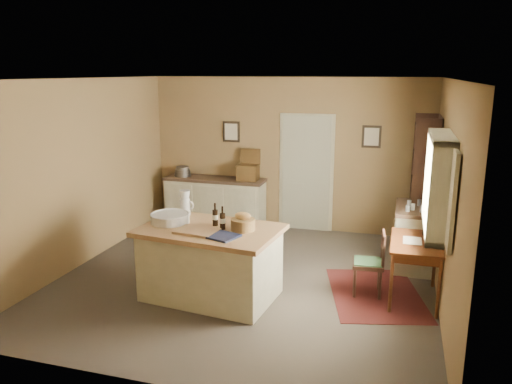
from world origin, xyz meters
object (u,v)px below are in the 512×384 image
(shelving_unit, at_px, (426,186))
(work_island, at_px, (210,260))
(writing_desk, at_px, (416,248))
(desk_chair, at_px, (368,264))
(right_cabinet, at_px, (413,236))
(sideboard, at_px, (216,200))

(shelving_unit, bearing_deg, work_island, -136.92)
(work_island, height_order, shelving_unit, shelving_unit)
(writing_desk, relative_size, desk_chair, 1.22)
(work_island, relative_size, right_cabinet, 1.82)
(shelving_unit, bearing_deg, desk_chair, -111.56)
(sideboard, bearing_deg, shelving_unit, -5.85)
(work_island, xyz_separation_m, sideboard, (-1.01, 2.82, -0.00))
(sideboard, distance_m, right_cabinet, 3.62)
(right_cabinet, bearing_deg, desk_chair, -115.90)
(sideboard, relative_size, right_cabinet, 1.87)
(desk_chair, relative_size, shelving_unit, 0.38)
(right_cabinet, distance_m, shelving_unit, 0.92)
(work_island, relative_size, writing_desk, 1.80)
(sideboard, relative_size, desk_chair, 2.26)
(desk_chair, distance_m, shelving_unit, 2.07)
(writing_desk, bearing_deg, work_island, -165.40)
(sideboard, xyz_separation_m, desk_chair, (2.91, -2.20, -0.07))
(shelving_unit, bearing_deg, right_cabinet, -103.26)
(work_island, distance_m, writing_desk, 2.56)
(work_island, xyz_separation_m, writing_desk, (2.47, 0.64, 0.19))
(sideboard, bearing_deg, right_cabinet, -16.57)
(right_cabinet, xyz_separation_m, shelving_unit, (0.16, 0.66, 0.61))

